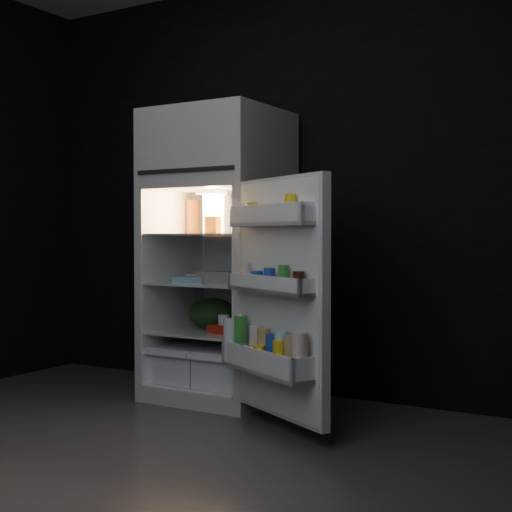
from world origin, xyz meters
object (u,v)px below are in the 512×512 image
Objects in this scene: yogurt_tray at (232,329)px; milk_jug at (217,214)px; fridge_door at (276,301)px; egg_carton at (223,277)px; refrigerator at (220,245)px.

milk_jug is at bearing 154.93° from yogurt_tray.
fridge_door is 1.06m from milk_jug.
egg_carton is 0.32m from yogurt_tray.
milk_jug is at bearing 142.42° from fridge_door.
refrigerator is 0.55m from yogurt_tray.
refrigerator is 1.46× the size of fridge_door.
fridge_door is at bearing -38.14° from refrigerator.
refrigerator reaches higher than egg_carton.
yogurt_tray is at bearing 141.29° from fridge_door.
refrigerator is at bearing 141.86° from fridge_door.
milk_jug is 0.43m from egg_carton.
milk_jug is at bearing 118.19° from egg_carton.
fridge_door is 4.35× the size of yogurt_tray.
milk_jug reaches higher than yogurt_tray.
fridge_door reaches higher than yogurt_tray.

